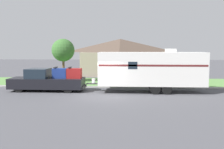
% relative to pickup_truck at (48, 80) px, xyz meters
% --- Properties ---
extents(ground_plane, '(120.00, 120.00, 0.00)m').
position_rel_pickup_truck_xyz_m(ground_plane, '(4.80, -1.89, -0.87)').
color(ground_plane, '#47474C').
extents(curb_strip, '(80.00, 0.30, 0.14)m').
position_rel_pickup_truck_xyz_m(curb_strip, '(4.80, 1.86, -0.80)').
color(curb_strip, '#999993').
rests_on(curb_strip, ground_plane).
extents(lawn_strip, '(80.00, 7.00, 0.03)m').
position_rel_pickup_truck_xyz_m(lawn_strip, '(4.80, 5.51, -0.85)').
color(lawn_strip, '#568442').
rests_on(lawn_strip, ground_plane).
extents(house_across_street, '(10.56, 6.62, 4.77)m').
position_rel_pickup_truck_xyz_m(house_across_street, '(5.64, 13.18, 1.61)').
color(house_across_street, gray).
rests_on(house_across_street, ground_plane).
extents(pickup_truck, '(6.19, 2.03, 2.00)m').
position_rel_pickup_truck_xyz_m(pickup_truck, '(0.00, 0.00, 0.00)').
color(pickup_truck, black).
rests_on(pickup_truck, ground_plane).
extents(travel_trailer, '(9.47, 2.41, 3.49)m').
position_rel_pickup_truck_xyz_m(travel_trailer, '(8.50, -0.00, 1.02)').
color(travel_trailer, black).
rests_on(travel_trailer, ground_plane).
extents(mailbox, '(0.48, 0.20, 1.36)m').
position_rel_pickup_truck_xyz_m(mailbox, '(13.48, 2.48, 0.18)').
color(mailbox, brown).
rests_on(mailbox, ground_plane).
extents(tree_in_yard, '(2.35, 2.35, 4.51)m').
position_rel_pickup_truck_xyz_m(tree_in_yard, '(-0.06, 5.40, 2.45)').
color(tree_in_yard, brown).
rests_on(tree_in_yard, ground_plane).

